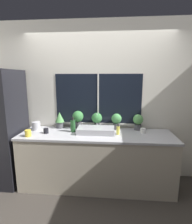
# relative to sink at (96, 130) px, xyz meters

# --- Properties ---
(ground_plane) EXTENTS (14.00, 14.00, 0.00)m
(ground_plane) POSITION_rel_sink_xyz_m (0.01, -0.38, -0.93)
(ground_plane) COLOR #38332D
(wall_back) EXTENTS (8.00, 0.09, 2.70)m
(wall_back) POSITION_rel_sink_xyz_m (0.01, 0.37, 0.42)
(wall_back) COLOR silver
(wall_back) RESTS_ON ground_plane
(wall_left) EXTENTS (0.06, 7.00, 2.70)m
(wall_left) POSITION_rel_sink_xyz_m (-2.29, 1.12, 0.42)
(wall_left) COLOR silver
(wall_left) RESTS_ON ground_plane
(counter) EXTENTS (2.43, 0.70, 0.89)m
(counter) POSITION_rel_sink_xyz_m (0.01, -0.04, -0.49)
(counter) COLOR #B2A893
(counter) RESTS_ON ground_plane
(sink) EXTENTS (0.59, 0.37, 0.28)m
(sink) POSITION_rel_sink_xyz_m (0.00, 0.00, 0.00)
(sink) COLOR #ADADB2
(sink) RESTS_ON counter
(potted_plant_far_left) EXTENTS (0.16, 0.16, 0.28)m
(potted_plant_far_left) POSITION_rel_sink_xyz_m (-0.66, 0.23, 0.11)
(potted_plant_far_left) COLOR #4C4C51
(potted_plant_far_left) RESTS_ON counter
(potted_plant_left) EXTENTS (0.19, 0.19, 0.31)m
(potted_plant_left) POSITION_rel_sink_xyz_m (-0.33, 0.23, 0.15)
(potted_plant_left) COLOR #4C4C51
(potted_plant_left) RESTS_ON counter
(potted_plant_center) EXTENTS (0.18, 0.18, 0.28)m
(potted_plant_center) POSITION_rel_sink_xyz_m (-0.00, 0.23, 0.12)
(potted_plant_center) COLOR #4C4C51
(potted_plant_center) RESTS_ON counter
(potted_plant_right) EXTENTS (0.17, 0.17, 0.27)m
(potted_plant_right) POSITION_rel_sink_xyz_m (0.33, 0.23, 0.11)
(potted_plant_right) COLOR #4C4C51
(potted_plant_right) RESTS_ON counter
(potted_plant_far_right) EXTENTS (0.17, 0.17, 0.27)m
(potted_plant_far_right) POSITION_rel_sink_xyz_m (0.69, 0.23, 0.11)
(potted_plant_far_right) COLOR #4C4C51
(potted_plant_far_right) RESTS_ON counter
(soap_bottle) EXTENTS (0.05, 0.05, 0.16)m
(soap_bottle) POSITION_rel_sink_xyz_m (0.35, -0.04, 0.02)
(soap_bottle) COLOR #DBD14C
(soap_bottle) RESTS_ON counter
(bottle_tall) EXTENTS (0.08, 0.08, 0.25)m
(bottle_tall) POSITION_rel_sink_xyz_m (-0.38, 0.03, 0.06)
(bottle_tall) COLOR #235128
(bottle_tall) RESTS_ON counter
(mug_black) EXTENTS (0.08, 0.08, 0.08)m
(mug_black) POSITION_rel_sink_xyz_m (-0.79, -0.09, -0.00)
(mug_black) COLOR black
(mug_black) RESTS_ON counter
(mug_white) EXTENTS (0.09, 0.09, 0.08)m
(mug_white) POSITION_rel_sink_xyz_m (0.75, 0.07, -0.01)
(mug_white) COLOR white
(mug_white) RESTS_ON counter
(mug_yellow) EXTENTS (0.09, 0.09, 0.10)m
(mug_yellow) POSITION_rel_sink_xyz_m (-1.01, -0.26, 0.00)
(mug_yellow) COLOR gold
(mug_yellow) RESTS_ON counter
(kettle) EXTENTS (0.14, 0.14, 0.15)m
(kettle) POSITION_rel_sink_xyz_m (-1.02, 0.08, 0.03)
(kettle) COLOR #B2B2B7
(kettle) RESTS_ON counter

